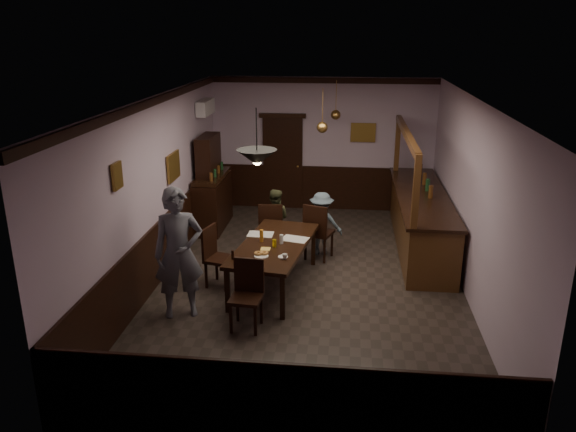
# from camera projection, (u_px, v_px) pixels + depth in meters

# --- Properties ---
(room) EXTENTS (5.01, 8.01, 3.01)m
(room) POSITION_uv_depth(u_px,v_px,m) (310.00, 195.00, 8.90)
(room) COLOR #2D2621
(room) RESTS_ON ground
(dining_table) EXTENTS (1.32, 2.33, 0.75)m
(dining_table) POSITION_uv_depth(u_px,v_px,m) (274.00, 247.00, 8.97)
(dining_table) COLOR black
(dining_table) RESTS_ON ground
(chair_far_left) EXTENTS (0.46, 0.46, 1.01)m
(chair_far_left) POSITION_uv_depth(u_px,v_px,m) (271.00, 227.00, 10.28)
(chair_far_left) COLOR black
(chair_far_left) RESTS_ON ground
(chair_far_right) EXTENTS (0.58, 0.58, 1.06)m
(chair_far_right) POSITION_uv_depth(u_px,v_px,m) (317.00, 230.00, 10.05)
(chair_far_right) COLOR black
(chair_far_right) RESTS_ON ground
(chair_near) EXTENTS (0.46, 0.46, 0.99)m
(chair_near) POSITION_uv_depth(u_px,v_px,m) (247.00, 291.00, 7.81)
(chair_near) COLOR black
(chair_near) RESTS_ON ground
(chair_side) EXTENTS (0.53, 0.53, 1.00)m
(chair_side) POSITION_uv_depth(u_px,v_px,m) (216.00, 254.00, 9.07)
(chair_side) COLOR black
(chair_side) RESTS_ON ground
(person_standing) EXTENTS (0.82, 0.68, 1.93)m
(person_standing) POSITION_uv_depth(u_px,v_px,m) (179.00, 253.00, 7.99)
(person_standing) COLOR #5A5B67
(person_standing) RESTS_ON ground
(person_seated_left) EXTENTS (0.60, 0.48, 1.19)m
(person_seated_left) POSITION_uv_depth(u_px,v_px,m) (274.00, 220.00, 10.52)
(person_seated_left) COLOR #44472B
(person_seated_left) RESTS_ON ground
(person_seated_right) EXTENTS (0.77, 0.45, 1.19)m
(person_seated_right) POSITION_uv_depth(u_px,v_px,m) (321.00, 224.00, 10.30)
(person_seated_right) COLOR slate
(person_seated_right) RESTS_ON ground
(newspaper_left) EXTENTS (0.42, 0.31, 0.01)m
(newspaper_left) POSITION_uv_depth(u_px,v_px,m) (261.00, 234.00, 9.32)
(newspaper_left) COLOR silver
(newspaper_left) RESTS_ON dining_table
(newspaper_right) EXTENTS (0.48, 0.40, 0.01)m
(newspaper_right) POSITION_uv_depth(u_px,v_px,m) (295.00, 239.00, 9.11)
(newspaper_right) COLOR silver
(newspaper_right) RESTS_ON dining_table
(napkin) EXTENTS (0.17, 0.17, 0.00)m
(napkin) POSITION_uv_depth(u_px,v_px,m) (265.00, 249.00, 8.71)
(napkin) COLOR #EAC056
(napkin) RESTS_ON dining_table
(saucer) EXTENTS (0.15, 0.15, 0.01)m
(saucer) POSITION_uv_depth(u_px,v_px,m) (283.00, 257.00, 8.41)
(saucer) COLOR white
(saucer) RESTS_ON dining_table
(coffee_cup) EXTENTS (0.09, 0.09, 0.07)m
(coffee_cup) POSITION_uv_depth(u_px,v_px,m) (285.00, 256.00, 8.31)
(coffee_cup) COLOR white
(coffee_cup) RESTS_ON saucer
(pastry_plate) EXTENTS (0.22, 0.22, 0.01)m
(pastry_plate) POSITION_uv_depth(u_px,v_px,m) (261.00, 256.00, 8.43)
(pastry_plate) COLOR white
(pastry_plate) RESTS_ON dining_table
(pastry_ring_a) EXTENTS (0.13, 0.13, 0.04)m
(pastry_ring_a) POSITION_uv_depth(u_px,v_px,m) (258.00, 253.00, 8.46)
(pastry_ring_a) COLOR #C68C47
(pastry_ring_a) RESTS_ON pastry_plate
(pastry_ring_b) EXTENTS (0.13, 0.13, 0.04)m
(pastry_ring_b) POSITION_uv_depth(u_px,v_px,m) (264.00, 253.00, 8.48)
(pastry_ring_b) COLOR #C68C47
(pastry_ring_b) RESTS_ON pastry_plate
(soda_can) EXTENTS (0.07, 0.07, 0.12)m
(soda_can) POSITION_uv_depth(u_px,v_px,m) (274.00, 243.00, 8.78)
(soda_can) COLOR yellow
(soda_can) RESTS_ON dining_table
(beer_glass) EXTENTS (0.06, 0.06, 0.20)m
(beer_glass) POSITION_uv_depth(u_px,v_px,m) (262.00, 236.00, 8.99)
(beer_glass) COLOR #BF721E
(beer_glass) RESTS_ON dining_table
(water_glass) EXTENTS (0.06, 0.06, 0.15)m
(water_glass) POSITION_uv_depth(u_px,v_px,m) (282.00, 239.00, 8.91)
(water_glass) COLOR silver
(water_glass) RESTS_ON dining_table
(pepper_mill) EXTENTS (0.04, 0.04, 0.14)m
(pepper_mill) POSITION_uv_depth(u_px,v_px,m) (233.00, 255.00, 8.31)
(pepper_mill) COLOR black
(pepper_mill) RESTS_ON dining_table
(sideboard) EXTENTS (0.53, 1.47, 1.95)m
(sideboard) POSITION_uv_depth(u_px,v_px,m) (212.00, 191.00, 11.66)
(sideboard) COLOR black
(sideboard) RESTS_ON ground
(bar_counter) EXTENTS (0.93, 4.00, 2.25)m
(bar_counter) POSITION_uv_depth(u_px,v_px,m) (420.00, 219.00, 10.64)
(bar_counter) COLOR #4E2A14
(bar_counter) RESTS_ON ground
(door_back) EXTENTS (0.90, 0.06, 2.10)m
(door_back) POSITION_uv_depth(u_px,v_px,m) (283.00, 164.00, 12.86)
(door_back) COLOR black
(door_back) RESTS_ON ground
(ac_unit) EXTENTS (0.20, 0.85, 0.30)m
(ac_unit) POSITION_uv_depth(u_px,v_px,m) (205.00, 107.00, 11.57)
(ac_unit) COLOR white
(ac_unit) RESTS_ON ground
(picture_left_small) EXTENTS (0.04, 0.28, 0.36)m
(picture_left_small) POSITION_uv_depth(u_px,v_px,m) (117.00, 176.00, 7.44)
(picture_left_small) COLOR olive
(picture_left_small) RESTS_ON ground
(picture_left_large) EXTENTS (0.04, 0.62, 0.48)m
(picture_left_large) POSITION_uv_depth(u_px,v_px,m) (174.00, 166.00, 9.84)
(picture_left_large) COLOR olive
(picture_left_large) RESTS_ON ground
(picture_back) EXTENTS (0.55, 0.04, 0.42)m
(picture_back) POSITION_uv_depth(u_px,v_px,m) (363.00, 133.00, 12.44)
(picture_back) COLOR olive
(picture_back) RESTS_ON ground
(pendant_iron) EXTENTS (0.56, 0.56, 0.79)m
(pendant_iron) POSITION_uv_depth(u_px,v_px,m) (257.00, 158.00, 7.71)
(pendant_iron) COLOR black
(pendant_iron) RESTS_ON ground
(pendant_brass_mid) EXTENTS (0.20, 0.20, 0.81)m
(pendant_brass_mid) POSITION_uv_depth(u_px,v_px,m) (322.00, 127.00, 10.15)
(pendant_brass_mid) COLOR #BF8C3F
(pendant_brass_mid) RESTS_ON ground
(pendant_brass_far) EXTENTS (0.20, 0.20, 0.81)m
(pendant_brass_far) POSITION_uv_depth(u_px,v_px,m) (336.00, 115.00, 11.59)
(pendant_brass_far) COLOR #BF8C3F
(pendant_brass_far) RESTS_ON ground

